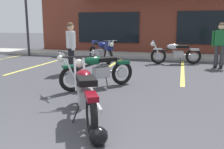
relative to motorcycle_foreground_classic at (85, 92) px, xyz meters
The scene contains 11 objects.
ground_plane 1.49m from the motorcycle_foreground_classic, 80.24° to the left, with size 80.00×80.00×0.00m, color #3D3D42.
sidewalk_kerb 8.76m from the motorcycle_foreground_classic, 88.42° to the left, with size 22.00×1.80×0.14m, color #A8A59E.
brick_storefront_building 12.73m from the motorcycle_foreground_classic, 88.90° to the left, with size 14.01×6.02×4.18m.
painted_stall_lines 5.17m from the motorcycle_foreground_classic, 87.32° to the left, with size 13.93×4.80×0.01m.
motorcycle_foreground_classic is the anchor object (origin of this frame).
motorcycle_red_sportbike 6.65m from the motorcycle_foreground_classic, 105.60° to the left, with size 1.67×1.63×0.98m.
motorcycle_silver_naked 6.86m from the motorcycle_foreground_classic, 78.95° to the left, with size 2.08×0.89×0.98m.
motorcycle_blue_standard 2.11m from the motorcycle_foreground_classic, 103.10° to the left, with size 1.62×1.68×0.98m.
person_in_shorts_foreground 4.26m from the motorcycle_foreground_classic, 117.80° to the left, with size 0.46×0.52×1.68m.
person_by_back_row 6.87m from the motorcycle_foreground_classic, 64.81° to the left, with size 0.61×0.34×1.68m.
helmet_on_pavement 1.10m from the motorcycle_foreground_classic, 58.92° to the right, with size 0.26×0.26×0.26m.
Camera 1 is at (1.30, -1.69, 1.58)m, focal length 39.95 mm.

